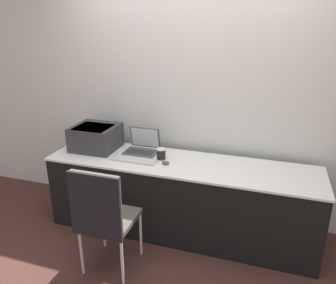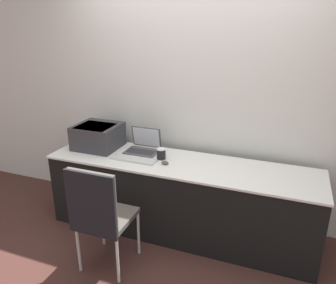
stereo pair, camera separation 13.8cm
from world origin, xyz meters
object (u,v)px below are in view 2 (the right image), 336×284
external_keyboard (133,159)px  coffee_cup (161,154)px  chair (99,210)px  printer (98,135)px  laptop_left (143,146)px  mouse (165,163)px

external_keyboard → coffee_cup: size_ratio=4.26×
chair → printer: bearing=121.5°
laptop_left → mouse: (0.33, -0.23, -0.03)m
laptop_left → coffee_cup: size_ratio=3.04×
external_keyboard → mouse: mouse is taller
printer → chair: printer is taller
printer → coffee_cup: size_ratio=4.18×
printer → external_keyboard: bearing=-19.8°
printer → coffee_cup: (0.73, -0.05, -0.08)m
laptop_left → coffee_cup: laptop_left is taller
printer → chair: (0.52, -0.86, -0.28)m
printer → laptop_left: 0.50m
laptop_left → mouse: bearing=-34.9°
laptop_left → mouse: 0.40m
laptop_left → chair: (0.04, -0.92, -0.20)m
mouse → chair: 0.77m
external_keyboard → coffee_cup: bearing=28.5°
external_keyboard → chair: size_ratio=0.47×
mouse → chair: chair is taller
mouse → chair: size_ratio=0.08×
printer → coffee_cup: bearing=-3.9°
coffee_cup → mouse: bearing=-53.7°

